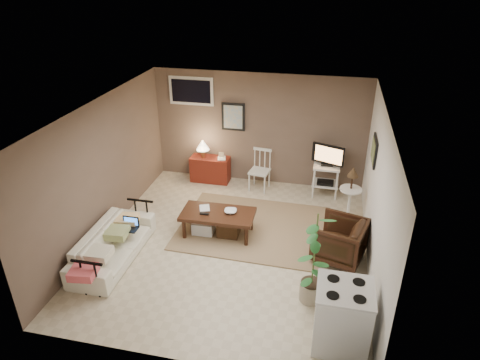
% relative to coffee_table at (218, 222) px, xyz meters
% --- Properties ---
extents(floor, '(5.00, 5.00, 0.00)m').
position_rel_coffee_table_xyz_m(floor, '(0.32, -0.23, -0.27)').
color(floor, '#C1B293').
rests_on(floor, ground).
extents(art_back, '(0.50, 0.03, 0.60)m').
position_rel_coffee_table_xyz_m(art_back, '(-0.23, 2.24, 1.18)').
color(art_back, black).
extents(art_right, '(0.03, 0.60, 0.45)m').
position_rel_coffee_table_xyz_m(art_right, '(2.54, 0.82, 1.25)').
color(art_right, black).
extents(window, '(0.96, 0.03, 0.60)m').
position_rel_coffee_table_xyz_m(window, '(-1.13, 2.24, 1.68)').
color(window, silver).
extents(rug, '(2.63, 2.12, 0.02)m').
position_rel_coffee_table_xyz_m(rug, '(0.55, 0.35, -0.26)').
color(rug, '#967357').
rests_on(rug, floor).
extents(coffee_table, '(1.28, 0.68, 0.48)m').
position_rel_coffee_table_xyz_m(coffee_table, '(0.00, 0.00, 0.00)').
color(coffee_table, '#3A1A0F').
rests_on(coffee_table, floor).
extents(sofa, '(0.54, 1.83, 0.72)m').
position_rel_coffee_table_xyz_m(sofa, '(-1.48, -1.02, 0.09)').
color(sofa, beige).
rests_on(sofa, floor).
extents(sofa_pillows, '(0.35, 1.74, 0.12)m').
position_rel_coffee_table_xyz_m(sofa_pillows, '(-1.44, -1.23, 0.17)').
color(sofa_pillows, beige).
rests_on(sofa_pillows, sofa).
extents(sofa_end_rails, '(0.49, 1.83, 0.62)m').
position_rel_coffee_table_xyz_m(sofa_end_rails, '(-1.38, -1.02, 0.04)').
color(sofa_end_rails, black).
rests_on(sofa_end_rails, floor).
extents(laptop, '(0.28, 0.21, 0.19)m').
position_rel_coffee_table_xyz_m(laptop, '(-1.30, -0.71, 0.20)').
color(laptop, black).
rests_on(laptop, sofa).
extents(red_console, '(0.84, 0.37, 0.97)m').
position_rel_coffee_table_xyz_m(red_console, '(-0.72, 2.03, 0.07)').
color(red_console, maroon).
rests_on(red_console, floor).
extents(spindle_chair, '(0.45, 0.45, 0.88)m').
position_rel_coffee_table_xyz_m(spindle_chair, '(0.42, 1.88, 0.14)').
color(spindle_chair, silver).
rests_on(spindle_chair, floor).
extents(tv_stand, '(0.64, 0.43, 1.12)m').
position_rel_coffee_table_xyz_m(tv_stand, '(1.79, 1.90, 0.32)').
color(tv_stand, silver).
rests_on(tv_stand, floor).
extents(side_table, '(0.41, 0.41, 1.09)m').
position_rel_coffee_table_xyz_m(side_table, '(2.26, 1.02, 0.40)').
color(side_table, silver).
rests_on(side_table, floor).
extents(armchair, '(0.88, 0.91, 0.77)m').
position_rel_coffee_table_xyz_m(armchair, '(2.10, -0.25, 0.12)').
color(armchair, black).
rests_on(armchair, floor).
extents(potted_plant, '(0.37, 0.37, 1.47)m').
position_rel_coffee_table_xyz_m(potted_plant, '(1.73, -1.31, 0.51)').
color(potted_plant, tan).
rests_on(potted_plant, floor).
extents(stove, '(0.69, 0.64, 0.90)m').
position_rel_coffee_table_xyz_m(stove, '(2.14, -2.04, 0.18)').
color(stove, silver).
rests_on(stove, floor).
extents(bowl, '(0.22, 0.09, 0.21)m').
position_rel_coffee_table_xyz_m(bowl, '(0.23, 0.05, 0.29)').
color(bowl, '#3A1A0F').
rests_on(bowl, coffee_table).
extents(book_table, '(0.17, 0.08, 0.24)m').
position_rel_coffee_table_xyz_m(book_table, '(-0.34, 0.05, 0.31)').
color(book_table, '#3A1A0F').
rests_on(book_table, coffee_table).
extents(book_console, '(0.17, 0.07, 0.23)m').
position_rel_coffee_table_xyz_m(book_console, '(-0.52, 1.99, 0.41)').
color(book_console, '#3A1A0F').
rests_on(book_console, red_console).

